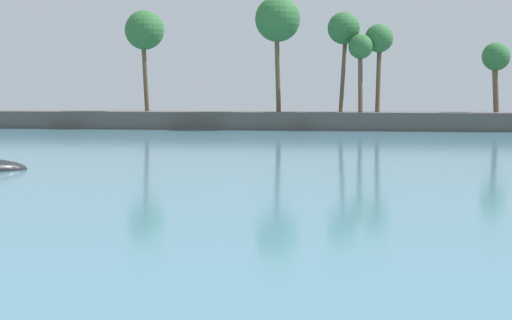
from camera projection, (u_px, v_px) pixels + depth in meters
The scene contains 2 objects.
sea at pixel (347, 139), 65.08m from camera, with size 220.00×113.46×0.06m, color teal.
palm_headland at pixel (341, 103), 81.46m from camera, with size 87.08×6.47×13.03m.
Camera 1 is at (3.26, -0.74, 3.68)m, focal length 58.28 mm.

